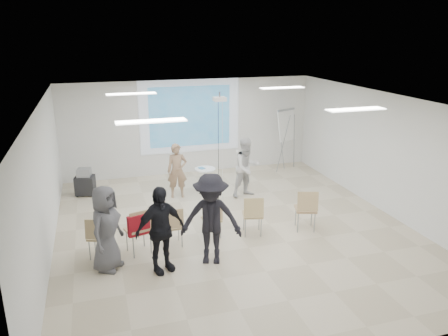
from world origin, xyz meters
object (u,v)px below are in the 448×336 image
object	(u,v)px
chair_right_inner	(253,212)
player_left	(177,167)
chair_far_left	(98,234)
audience_outer	(106,224)
chair_right_far	(306,207)
flipchart_easel	(286,125)
pedestal_table	(205,178)
laptop	(172,224)
audience_mid	(211,213)
audience_left	(160,224)
player_right	(247,164)
av_cart	(85,183)
chair_left_inner	(173,224)
chair_left_mid	(139,228)
chair_center	(213,217)

from	to	relation	value
chair_right_inner	player_left	bearing A→B (deg)	125.89
chair_far_left	audience_outer	world-z (taller)	audience_outer
chair_right_far	flipchart_easel	world-z (taller)	flipchart_easel
pedestal_table	laptop	bearing A→B (deg)	-117.07
audience_mid	flipchart_easel	bearing A→B (deg)	72.50
audience_left	player_right	bearing A→B (deg)	27.93
player_right	flipchart_easel	distance (m)	2.86
pedestal_table	chair_right_inner	world-z (taller)	chair_right_inner
chair_right_far	av_cart	distance (m)	6.25
audience_outer	flipchart_easel	world-z (taller)	flipchart_easel
chair_left_inner	av_cart	distance (m)	4.20
player_left	audience_mid	world-z (taller)	audience_mid
player_right	chair_right_far	xyz separation A→B (m)	(0.55, -2.50, -0.33)
player_right	audience_outer	world-z (taller)	audience_outer
player_left	player_right	world-z (taller)	player_right
pedestal_table	player_right	xyz separation A→B (m)	(1.02, -0.65, 0.52)
chair_right_inner	laptop	world-z (taller)	chair_right_inner
chair_left_mid	laptop	size ratio (longest dim) A/B	3.05
flipchart_easel	av_cart	size ratio (longest dim) A/B	2.63
chair_center	pedestal_table	bearing A→B (deg)	76.75
chair_right_far	audience_outer	world-z (taller)	audience_outer
chair_center	audience_outer	size ratio (longest dim) A/B	0.44
audience_left	audience_outer	world-z (taller)	audience_left
laptop	av_cart	bearing A→B (deg)	-65.21
player_right	av_cart	bearing A→B (deg)	147.30
laptop	player_left	bearing A→B (deg)	-104.61
chair_center	player_left	bearing A→B (deg)	93.35
chair_right_far	av_cart	size ratio (longest dim) A/B	1.30
chair_left_inner	av_cart	size ratio (longest dim) A/B	1.16
chair_right_inner	audience_outer	size ratio (longest dim) A/B	0.49
chair_left_inner	chair_center	distance (m)	0.93
player_right	chair_left_mid	distance (m)	4.10
player_left	chair_right_far	size ratio (longest dim) A/B	1.71
audience_outer	chair_right_far	bearing A→B (deg)	-52.30
chair_far_left	chair_left_mid	world-z (taller)	chair_left_mid
av_cart	player_right	bearing A→B (deg)	-5.06
laptop	flipchart_easel	size ratio (longest dim) A/B	0.16
chair_left_inner	chair_center	bearing A→B (deg)	8.27
chair_far_left	chair_left_inner	bearing A→B (deg)	20.00
player_left	audience_outer	xyz separation A→B (m)	(-2.04, -3.41, 0.09)
chair_right_far	audience_left	bearing A→B (deg)	-149.52
player_left	chair_far_left	xyz separation A→B (m)	(-2.20, -2.95, -0.33)
player_left	player_right	distance (m)	1.92
chair_center	chair_right_far	world-z (taller)	chair_right_far
audience_left	chair_far_left	bearing A→B (deg)	122.87
player_left	player_right	bearing A→B (deg)	-8.88
laptop	audience_mid	world-z (taller)	audience_mid
chair_far_left	audience_mid	size ratio (longest dim) A/B	0.43
chair_far_left	chair_left_mid	size ratio (longest dim) A/B	0.90
player_right	chair_left_inner	world-z (taller)	player_right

